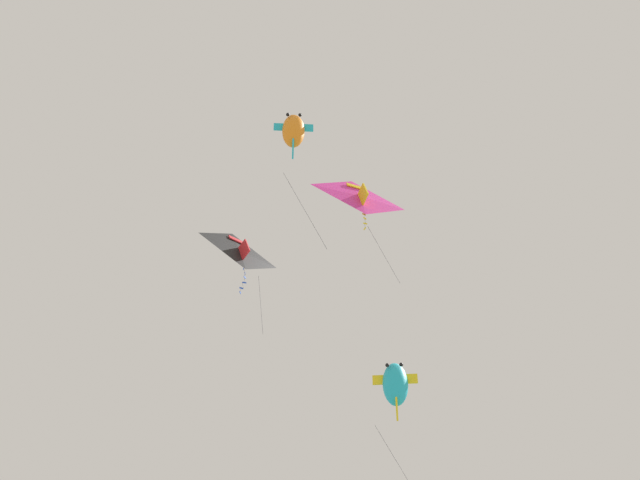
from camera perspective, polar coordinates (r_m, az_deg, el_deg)
name	(u,v)px	position (r m, az deg, el deg)	size (l,w,h in m)	color
kite_fish_upper_right	(293,131)	(29.10, -2.02, 8.21)	(1.87, 1.52, 6.16)	orange
kite_fish_highest	(395,384)	(29.73, 5.71, -10.79)	(2.18, 1.56, 6.54)	#1EB2C6
kite_delta_near_right	(359,196)	(33.25, 3.00, 3.30)	(3.12, 2.91, 5.73)	#DB2D93
kite_delta_mid_left	(240,250)	(33.75, -6.07, -0.79)	(2.68, 3.13, 5.47)	black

